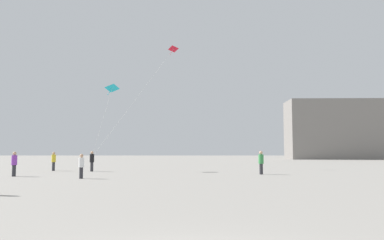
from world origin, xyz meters
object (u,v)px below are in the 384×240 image
person_in_green (261,162)px  kite_crimson_delta (171,53)px  person_in_yellow (54,160)px  person_in_white (82,165)px  building_left_hall (345,130)px  person_in_purple (15,163)px  kite_cyan_delta (112,89)px  person_in_black (92,160)px

person_in_green → kite_crimson_delta: (-7.94, 10.75, 11.58)m
person_in_yellow → person_in_white: 11.55m
person_in_yellow → building_left_hall: (48.03, 51.40, 5.69)m
person_in_purple → building_left_hall: 76.60m
person_in_yellow → person_in_purple: person_in_purple is taller
kite_cyan_delta → person_in_green: bearing=-22.9°
person_in_black → person_in_green: (14.71, -4.43, 0.01)m
person_in_green → kite_cyan_delta: size_ratio=0.27×
person_in_yellow → kite_cyan_delta: bearing=121.0°
kite_crimson_delta → person_in_yellow: bearing=-153.6°
person_in_green → kite_cyan_delta: (-13.26, 5.60, 6.74)m
person_in_black → person_in_yellow: 4.01m
person_in_purple → building_left_hall: size_ratio=0.07×
building_left_hall → person_in_yellow: bearing=-133.1°
person_in_purple → person_in_white: bearing=41.6°
person_in_purple → kite_cyan_delta: 11.84m
person_in_purple → kite_cyan_delta: size_ratio=0.26×
person_in_purple → person_in_yellow: bearing=152.7°
person_in_green → person_in_yellow: size_ratio=1.04×
person_in_green → person_in_white: 13.88m
person_in_green → building_left_hall: bearing=-98.5°
kite_crimson_delta → kite_cyan_delta: bearing=-135.9°
person_in_black → person_in_white: size_ratio=1.11×
person_in_purple → kite_crimson_delta: bearing=114.1°
person_in_black → kite_crimson_delta: size_ratio=0.15×
person_in_black → person_in_yellow: person_in_black is taller
kite_crimson_delta → building_left_hall: (37.38, 46.12, -5.92)m
person_in_purple → kite_cyan_delta: (5.39, 8.08, 6.77)m
person_in_yellow → person_in_white: bearing=58.1°
person_in_white → building_left_hall: bearing=66.5°
person_in_white → kite_crimson_delta: size_ratio=0.14×
person_in_yellow → building_left_hall: bearing=166.5°
person_in_black → person_in_green: person_in_green is taller
person_in_purple → kite_cyan_delta: kite_cyan_delta is taller
person_in_white → person_in_purple: bearing=169.6°
person_in_black → person_in_yellow: (-3.88, 1.04, -0.03)m
person_in_white → building_left_hall: building_left_hall is taller
person_in_green → person_in_yellow: (-18.59, 5.47, -0.04)m
person_in_green → building_left_hall: 64.29m
person_in_white → kite_cyan_delta: size_ratio=0.24×
person_in_green → person_in_white: size_ratio=1.12×
person_in_purple → building_left_hall: (48.09, 59.35, 5.68)m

